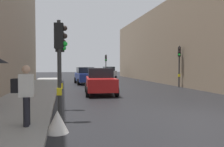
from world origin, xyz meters
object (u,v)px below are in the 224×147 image
car_silver_hatchback (108,72)px  warning_sign_triangle (57,122)px  traffic_light_near_right (60,55)px  car_blue_van (85,76)px  traffic_light_near_left (60,52)px  traffic_light_far_median (106,62)px  car_red_sedan (100,81)px  traffic_light_mid_street (179,59)px  pedestrian_with_black_backpack (25,92)px

car_silver_hatchback → warning_sign_triangle: car_silver_hatchback is taller
car_silver_hatchback → traffic_light_near_right: bearing=-106.0°
car_blue_van → traffic_light_near_left: bearing=-98.7°
car_blue_van → car_silver_hatchback: 13.11m
traffic_light_far_median → car_red_sedan: size_ratio=0.81×
traffic_light_near_left → car_silver_hatchback: (7.34, 27.62, -1.49)m
traffic_light_mid_street → car_red_sedan: 8.35m
traffic_light_far_median → car_red_sedan: bearing=-102.4°
traffic_light_near_left → car_red_sedan: bearing=70.2°
traffic_light_near_right → warning_sign_triangle: traffic_light_near_right is taller
traffic_light_near_left → car_silver_hatchback: bearing=75.1°
car_red_sedan → car_blue_van: bearing=91.2°
traffic_light_near_right → traffic_light_far_median: bearing=73.9°
traffic_light_far_median → car_silver_hatchback: bearing=74.4°
traffic_light_near_left → car_silver_hatchback: traffic_light_near_left is taller
traffic_light_far_median → traffic_light_near_left: traffic_light_far_median is taller
traffic_light_near_left → warning_sign_triangle: 2.35m
traffic_light_near_right → warning_sign_triangle: bearing=-91.1°
pedestrian_with_black_backpack → warning_sign_triangle: size_ratio=2.72×
traffic_light_near_left → pedestrian_with_black_backpack: 1.74m
traffic_light_near_left → car_red_sedan: (2.54, 7.04, -1.49)m
traffic_light_far_median → traffic_light_mid_street: size_ratio=0.95×
car_blue_van → warning_sign_triangle: car_blue_van is taller
traffic_light_far_median → car_red_sedan: traffic_light_far_median is taller
traffic_light_near_left → car_blue_van: size_ratio=0.80×
traffic_light_far_median → car_red_sedan: 16.09m
traffic_light_near_right → car_red_sedan: bearing=63.1°
traffic_light_far_median → car_blue_van: (-3.60, -7.20, -1.53)m
car_silver_hatchback → car_blue_van: bearing=-112.3°
pedestrian_with_black_backpack → traffic_light_near_right: bearing=70.7°
traffic_light_far_median → pedestrian_with_black_backpack: traffic_light_far_median is taller
traffic_light_far_median → car_blue_van: traffic_light_far_median is taller
traffic_light_near_right → car_red_sedan: 5.82m
car_blue_van → car_silver_hatchback: same height
traffic_light_mid_street → warning_sign_triangle: (-10.20, -11.25, -2.21)m
car_red_sedan → car_silver_hatchback: size_ratio=1.02×
car_blue_van → car_silver_hatchback: size_ratio=1.01×
pedestrian_with_black_backpack → traffic_light_mid_street: bearing=44.4°
traffic_light_near_left → car_silver_hatchback: 28.62m
car_red_sedan → pedestrian_with_black_backpack: (-3.52, -7.83, 0.29)m
traffic_light_near_right → traffic_light_mid_street: traffic_light_mid_street is taller
warning_sign_triangle → car_silver_hatchback: bearing=75.6°
warning_sign_triangle → car_red_sedan: bearing=72.4°
car_blue_van → pedestrian_with_black_backpack: pedestrian_with_black_backpack is taller
traffic_light_near_right → traffic_light_near_left: (0.00, -2.02, -0.01)m
traffic_light_far_median → pedestrian_with_black_backpack: size_ratio=1.97×
traffic_light_near_right → traffic_light_near_left: bearing=-89.9°
traffic_light_near_right → car_red_sedan: size_ratio=0.79×
car_red_sedan → car_silver_hatchback: (4.81, 20.58, 0.00)m
traffic_light_mid_street → car_silver_hatchback: bearing=99.0°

